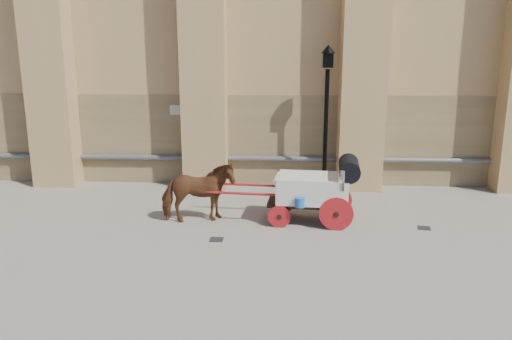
{
  "coord_description": "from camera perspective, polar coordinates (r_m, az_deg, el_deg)",
  "views": [
    {
      "loc": [
        1.47,
        -12.34,
        4.42
      ],
      "look_at": [
        0.83,
        0.18,
        1.4
      ],
      "focal_mm": 35.0,
      "sensor_mm": 36.0,
      "label": 1
    }
  ],
  "objects": [
    {
      "name": "street_lamp",
      "position": [
        15.55,
        8.02,
        6.14
      ],
      "size": [
        0.43,
        0.43,
        4.59
      ],
      "color": "black",
      "rests_on": "ground"
    },
    {
      "name": "carriage",
      "position": [
        13.09,
        7.09,
        -1.96
      ],
      "size": [
        4.09,
        1.5,
        1.75
      ],
      "rotation": [
        0.0,
        0.0,
        -0.1
      ],
      "color": "black",
      "rests_on": "ground"
    },
    {
      "name": "horse",
      "position": [
        13.12,
        -6.65,
        -2.6
      ],
      "size": [
        2.02,
        1.25,
        1.59
      ],
      "primitive_type": "imported",
      "rotation": [
        0.0,
        0.0,
        1.8
      ],
      "color": "brown",
      "rests_on": "ground"
    },
    {
      "name": "drain_grate_near",
      "position": [
        12.09,
        -4.54,
        -7.92
      ],
      "size": [
        0.32,
        0.32,
        0.01
      ],
      "primitive_type": "cube",
      "rotation": [
        0.0,
        0.0,
        -0.01
      ],
      "color": "black",
      "rests_on": "ground"
    },
    {
      "name": "drain_grate_far",
      "position": [
        13.49,
        18.66,
        -6.3
      ],
      "size": [
        0.38,
        0.38,
        0.01
      ],
      "primitive_type": "cube",
      "rotation": [
        0.0,
        0.0,
        -0.21
      ],
      "color": "black",
      "rests_on": "ground"
    },
    {
      "name": "ground",
      "position": [
        13.19,
        -3.67,
        -6.07
      ],
      "size": [
        90.0,
        90.0,
        0.0
      ],
      "primitive_type": "plane",
      "color": "gray",
      "rests_on": "ground"
    }
  ]
}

